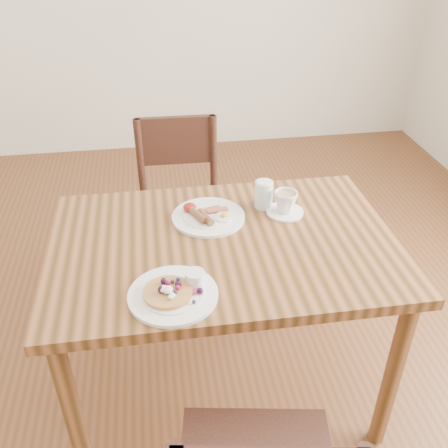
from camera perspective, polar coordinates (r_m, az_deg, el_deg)
The scene contains 7 objects.
ground at distance 2.24m, azimuth -0.00°, elevation -17.79°, with size 5.00×5.00×0.00m, color #5A3419.
dining_table at distance 1.79m, azimuth -0.00°, elevation -4.54°, with size 1.20×0.80×0.75m.
chair_far at distance 2.46m, azimuth -5.01°, elevation 2.52°, with size 0.43×0.43×0.88m.
pancake_plate at distance 1.50m, azimuth -5.70°, elevation -7.74°, with size 0.27×0.27×0.06m.
breakfast_plate at distance 1.84m, azimuth -1.92°, elevation 0.94°, with size 0.27×0.27×0.04m.
teacup_saucer at distance 1.87m, azimuth 7.02°, elevation 2.33°, with size 0.14×0.14×0.09m.
water_glass at distance 1.90m, azimuth 4.55°, elevation 3.38°, with size 0.07×0.07×0.11m, color silver.
Camera 1 is at (-0.22, -1.39, 1.75)m, focal length 40.00 mm.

